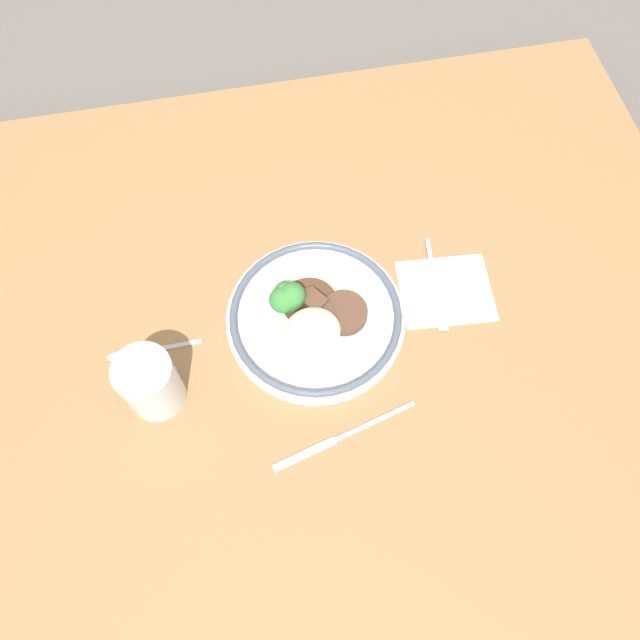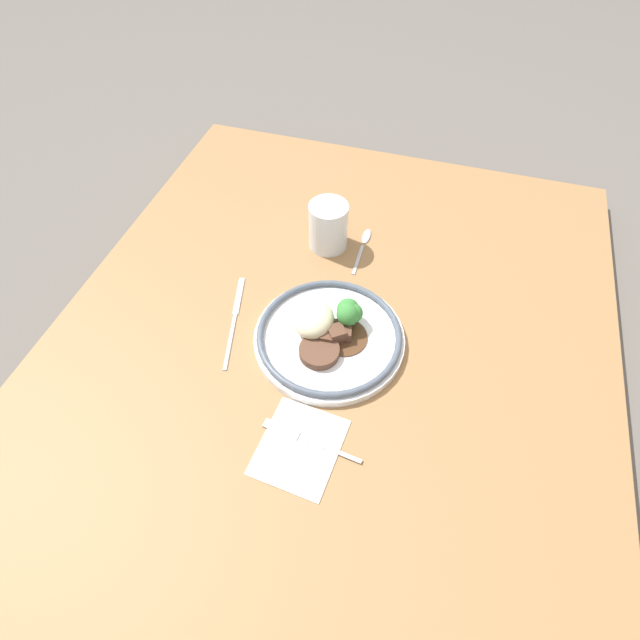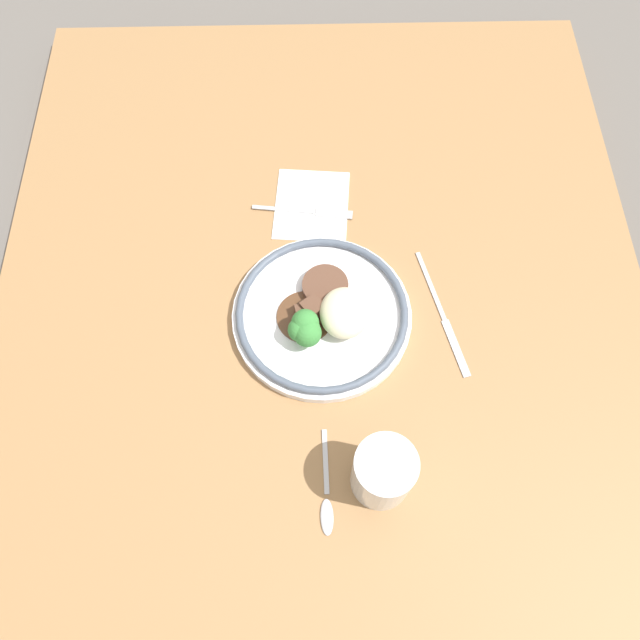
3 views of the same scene
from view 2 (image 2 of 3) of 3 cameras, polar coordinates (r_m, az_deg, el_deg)
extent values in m
plane|color=#5B5651|center=(0.96, 0.78, -4.80)|extent=(8.00, 8.00, 0.00)
cube|color=olive|center=(0.94, 0.80, -3.96)|extent=(1.29, 1.04, 0.05)
cube|color=white|center=(0.82, -2.36, -14.29)|extent=(0.16, 0.14, 0.00)
cylinder|color=white|center=(0.92, 1.17, -2.19)|extent=(0.28, 0.28, 0.02)
torus|color=#4C5666|center=(0.91, 1.18, -1.66)|extent=(0.27, 0.27, 0.01)
ellipsoid|color=beige|center=(0.91, -0.76, 0.08)|extent=(0.08, 0.07, 0.05)
cylinder|color=brown|center=(0.88, -0.09, -3.60)|extent=(0.07, 0.07, 0.02)
cylinder|color=#51331E|center=(0.91, 2.73, -1.95)|extent=(0.09, 0.09, 0.00)
cube|color=brown|center=(0.90, 1.05, -2.05)|extent=(0.02, 0.02, 0.02)
cube|color=brown|center=(0.90, 1.89, -1.63)|extent=(0.04, 0.04, 0.03)
cube|color=brown|center=(0.90, 2.85, -1.64)|extent=(0.03, 0.03, 0.02)
cylinder|color=#669E51|center=(0.92, 2.86, -0.23)|extent=(0.01, 0.01, 0.01)
sphere|color=#387F38|center=(0.91, 2.91, 0.51)|extent=(0.03, 0.03, 0.03)
cylinder|color=#669E51|center=(0.93, 3.10, 0.13)|extent=(0.01, 0.01, 0.02)
sphere|color=#387F38|center=(0.91, 3.16, 1.05)|extent=(0.04, 0.04, 0.04)
cylinder|color=#669E51|center=(0.93, 3.17, 0.27)|extent=(0.01, 0.01, 0.02)
sphere|color=#387F38|center=(0.91, 3.24, 1.19)|extent=(0.04, 0.04, 0.04)
cylinder|color=#669E51|center=(0.93, 3.72, -0.08)|extent=(0.01, 0.01, 0.02)
sphere|color=#387F38|center=(0.91, 3.79, 0.80)|extent=(0.04, 0.04, 0.04)
cylinder|color=#669E51|center=(0.92, 3.12, -0.36)|extent=(0.01, 0.01, 0.02)
sphere|color=#387F38|center=(0.90, 3.19, 0.63)|extent=(0.04, 0.04, 0.04)
cylinder|color=orange|center=(1.07, 0.95, 10.29)|extent=(0.07, 0.07, 0.08)
cylinder|color=silver|center=(1.07, 0.96, 10.69)|extent=(0.08, 0.08, 0.10)
cube|color=#ADADB2|center=(0.81, 1.24, -14.56)|extent=(0.02, 0.10, 0.00)
cube|color=#ADADB2|center=(0.83, -4.44, -12.32)|extent=(0.02, 0.06, 0.00)
cube|color=#ADADB2|center=(0.94, -10.22, -2.31)|extent=(0.13, 0.04, 0.00)
cube|color=#ADADB2|center=(1.01, -9.26, 2.74)|extent=(0.10, 0.04, 0.00)
cube|color=#ADADB2|center=(1.07, 4.34, 6.92)|extent=(0.09, 0.01, 0.00)
ellipsoid|color=#ADADB2|center=(1.12, 5.22, 9.54)|extent=(0.05, 0.02, 0.01)
camera|label=1|loc=(0.83, -45.20, 52.08)|focal=35.00mm
camera|label=3|loc=(0.96, 16.97, 58.10)|focal=35.00mm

